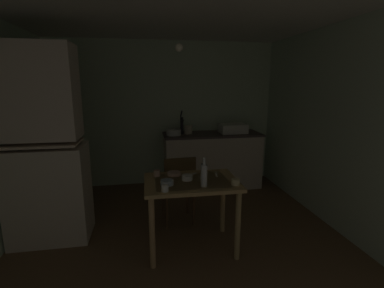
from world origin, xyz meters
TOP-DOWN VIEW (x-y plane):
  - ground_plane at (0.00, 0.00)m, footprint 4.76×4.76m
  - wall_back at (0.00, 1.85)m, footprint 3.86×0.10m
  - wall_right at (1.93, 0.00)m, footprint 0.10×3.69m
  - ceiling_slab at (0.00, 0.00)m, footprint 3.86×3.69m
  - hutch_cabinet at (-1.45, 0.16)m, footprint 0.83×0.53m
  - counter_cabinet at (0.76, 1.48)m, footprint 1.63×0.64m
  - sink_basin at (1.11, 1.48)m, footprint 0.44×0.34m
  - hand_pump at (0.25, 1.52)m, footprint 0.05×0.27m
  - mixing_bowl_counter at (0.10, 1.43)m, footprint 0.23×0.23m
  - stoneware_crock at (0.36, 1.51)m, footprint 0.13×0.13m
  - dining_table at (0.09, -0.32)m, footprint 0.97×0.69m
  - chair_far_side at (0.03, 0.25)m, footprint 0.42×0.42m
  - serving_bowl_wide at (-0.07, -0.11)m, footprint 0.15×0.15m
  - soup_bowl_small at (0.05, -0.30)m, footprint 0.11×0.11m
  - sauce_dish at (-0.17, -0.40)m, footprint 0.13×0.13m
  - mug_tall at (-0.20, -0.57)m, footprint 0.07×0.07m
  - teacup_mint at (0.50, -0.52)m, footprint 0.09×0.09m
  - teacup_cream at (-0.26, -0.11)m, footprint 0.07×0.07m
  - glass_bottle at (0.18, -0.50)m, footprint 0.06×0.06m
  - table_knife at (0.10, -0.14)m, footprint 0.16×0.12m
  - teaspoon_near_bowl at (0.20, -0.30)m, footprint 0.03×0.14m
  - teaspoon_by_cup at (0.39, -0.18)m, footprint 0.05×0.14m
  - pendant_bulb at (-0.01, -0.16)m, footprint 0.08×0.08m

SIDE VIEW (x-z plane):
  - ground_plane at x=0.00m, z-range 0.00..0.00m
  - counter_cabinet at x=0.76m, z-range 0.00..0.93m
  - chair_far_side at x=0.03m, z-range 0.03..0.91m
  - dining_table at x=0.09m, z-range 0.26..1.03m
  - table_knife at x=0.10m, z-range 0.77..0.77m
  - teaspoon_near_bowl at x=0.20m, z-range 0.77..0.77m
  - teaspoon_by_cup at x=0.39m, z-range 0.77..0.77m
  - serving_bowl_wide at x=-0.07m, z-range 0.77..0.80m
  - sauce_dish at x=-0.17m, z-range 0.77..0.81m
  - soup_bowl_small at x=0.05m, z-range 0.77..0.82m
  - teacup_mint at x=0.50m, z-range 0.77..0.83m
  - mug_tall at x=-0.20m, z-range 0.77..0.83m
  - teacup_cream at x=-0.26m, z-range 0.77..0.83m
  - glass_bottle at x=0.18m, z-range 0.74..1.03m
  - mixing_bowl_counter at x=0.10m, z-range 0.93..1.02m
  - stoneware_crock at x=0.36m, z-range 0.93..1.06m
  - sink_basin at x=1.11m, z-range 0.93..1.08m
  - hutch_cabinet at x=-1.45m, z-range -0.07..2.09m
  - hand_pump at x=0.25m, z-range 0.90..1.29m
  - wall_back at x=0.00m, z-range 0.00..2.44m
  - wall_right at x=1.93m, z-range 0.00..2.44m
  - pendant_bulb at x=-0.01m, z-range 2.06..2.14m
  - ceiling_slab at x=0.00m, z-range 2.44..2.54m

